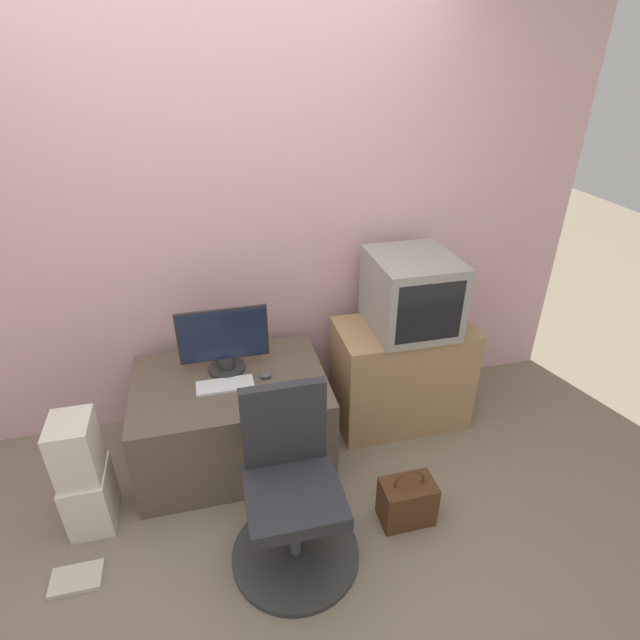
{
  "coord_description": "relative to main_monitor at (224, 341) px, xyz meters",
  "views": [
    {
      "loc": [
        -0.12,
        -1.41,
        2.13
      ],
      "look_at": [
        0.45,
        0.94,
        0.78
      ],
      "focal_mm": 28.0,
      "sensor_mm": 36.0,
      "label": 1
    }
  ],
  "objects": [
    {
      "name": "ground_plane",
      "position": [
        0.08,
        -0.95,
        -0.71
      ],
      "size": [
        12.0,
        12.0,
        0.0
      ],
      "primitive_type": "plane",
      "color": "#7F705B"
    },
    {
      "name": "wall_back",
      "position": [
        0.08,
        0.38,
        0.59
      ],
      "size": [
        4.4,
        0.05,
        2.6
      ],
      "color": "beige",
      "rests_on": "ground_plane"
    },
    {
      "name": "desk",
      "position": [
        0.0,
        -0.1,
        -0.45
      ],
      "size": [
        1.04,
        0.74,
        0.53
      ],
      "color": "brown",
      "rests_on": "ground_plane"
    },
    {
      "name": "side_stand",
      "position": [
        1.05,
        -0.02,
        -0.38
      ],
      "size": [
        0.8,
        0.46,
        0.67
      ],
      "color": "#A37F56",
      "rests_on": "ground_plane"
    },
    {
      "name": "main_monitor",
      "position": [
        0.0,
        0.0,
        0.0
      ],
      "size": [
        0.49,
        0.2,
        0.38
      ],
      "color": "#2D2D2D",
      "rests_on": "desk"
    },
    {
      "name": "keyboard",
      "position": [
        -0.02,
        -0.16,
        -0.18
      ],
      "size": [
        0.3,
        0.12,
        0.01
      ],
      "color": "white",
      "rests_on": "desk"
    },
    {
      "name": "mouse",
      "position": [
        0.2,
        -0.13,
        -0.17
      ],
      "size": [
        0.07,
        0.04,
        0.03
      ],
      "color": "#4C4C51",
      "rests_on": "desk"
    },
    {
      "name": "crt_tv",
      "position": [
        1.07,
        -0.01,
        0.17
      ],
      "size": [
        0.45,
        0.51,
        0.44
      ],
      "color": "gray",
      "rests_on": "side_stand"
    },
    {
      "name": "office_chair",
      "position": [
        0.21,
        -0.81,
        -0.38
      ],
      "size": [
        0.6,
        0.6,
        0.87
      ],
      "color": "#333333",
      "rests_on": "ground_plane"
    },
    {
      "name": "cardboard_box_lower",
      "position": [
        -0.74,
        -0.41,
        -0.55
      ],
      "size": [
        0.21,
        0.27,
        0.32
      ],
      "color": "beige",
      "rests_on": "ground_plane"
    },
    {
      "name": "cardboard_box_upper",
      "position": [
        -0.74,
        -0.41,
        -0.24
      ],
      "size": [
        0.19,
        0.23,
        0.32
      ],
      "color": "beige",
      "rests_on": "cardboard_box_lower"
    },
    {
      "name": "handbag",
      "position": [
        0.79,
        -0.78,
        -0.59
      ],
      "size": [
        0.27,
        0.17,
        0.33
      ],
      "color": "#4C2D19",
      "rests_on": "ground_plane"
    },
    {
      "name": "book",
      "position": [
        -0.78,
        -0.74,
        -0.7
      ],
      "size": [
        0.22,
        0.14,
        0.02
      ],
      "color": "beige",
      "rests_on": "ground_plane"
    }
  ]
}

